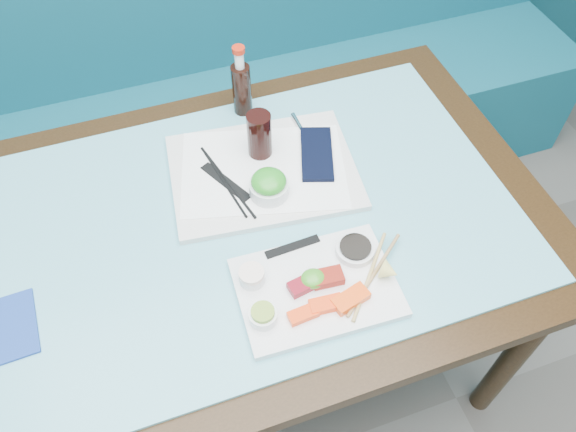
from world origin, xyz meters
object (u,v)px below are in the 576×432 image
object	(u,v)px
cola_bottle_body	(242,90)
cola_glass	(259,135)
booth_bench	(184,109)
dining_table	(245,243)
sashimi_plate	(317,288)
seaweed_bowl	(269,189)
serving_tray	(264,172)

from	to	relation	value
cola_bottle_body	cola_glass	bearing A→B (deg)	-92.71
cola_glass	cola_bottle_body	xyz separation A→B (m)	(0.01, 0.18, -0.01)
booth_bench	cola_bottle_body	world-z (taller)	booth_bench
cola_glass	dining_table	bearing A→B (deg)	-119.89
sashimi_plate	seaweed_bowl	bearing A→B (deg)	95.92
booth_bench	seaweed_bowl	distance (m)	0.91
dining_table	serving_tray	size ratio (longest dim) A/B	3.23
sashimi_plate	cola_glass	world-z (taller)	cola_glass
booth_bench	serving_tray	world-z (taller)	booth_bench
booth_bench	dining_table	distance (m)	0.89
seaweed_bowl	cola_glass	size ratio (longest dim) A/B	0.76
cola_glass	cola_bottle_body	world-z (taller)	cola_bottle_body
booth_bench	sashimi_plate	bearing A→B (deg)	-84.98
dining_table	seaweed_bowl	distance (m)	0.15
dining_table	cola_bottle_body	bearing A→B (deg)	73.03
dining_table	sashimi_plate	size ratio (longest dim) A/B	4.37
booth_bench	sashimi_plate	world-z (taller)	booth_bench
serving_tray	sashimi_plate	bearing A→B (deg)	-82.58
serving_tray	dining_table	bearing A→B (deg)	-121.01
serving_tray	cola_glass	size ratio (longest dim) A/B	3.64
booth_bench	serving_tray	size ratio (longest dim) A/B	6.92
cola_glass	seaweed_bowl	bearing A→B (deg)	-98.75
cola_glass	serving_tray	bearing A→B (deg)	-100.30
cola_bottle_body	sashimi_plate	bearing A→B (deg)	-91.24
booth_bench	sashimi_plate	xyz separation A→B (m)	(0.09, -1.06, 0.39)
sashimi_plate	seaweed_bowl	size ratio (longest dim) A/B	3.55
booth_bench	seaweed_bowl	bearing A→B (deg)	-84.49
seaweed_bowl	cola_bottle_body	world-z (taller)	cola_bottle_body
sashimi_plate	cola_bottle_body	bearing A→B (deg)	91.16
booth_bench	serving_tray	bearing A→B (deg)	-83.15
sashimi_plate	serving_tray	size ratio (longest dim) A/B	0.74
booth_bench	seaweed_bowl	world-z (taller)	booth_bench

